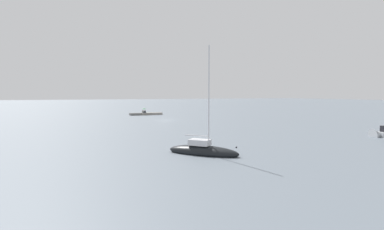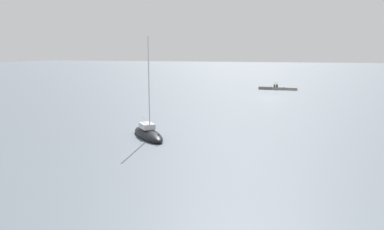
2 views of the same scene
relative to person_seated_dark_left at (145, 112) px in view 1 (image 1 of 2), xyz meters
name	(u,v)px [view 1 (image 1 of 2)]	position (x,y,z in m)	size (l,w,h in m)	color
ground_plane	(165,120)	(-0.23, 16.44, -0.87)	(500.00, 500.00, 0.00)	slate
seawall_pier	(146,114)	(-0.23, 0.00, -0.56)	(8.65, 1.86, 0.62)	gray
person_seated_dark_left	(145,112)	(0.00, 0.00, 0.00)	(0.45, 0.64, 0.73)	#1E2333
person_seated_grey_right	(143,112)	(0.56, 0.06, 0.00)	(0.45, 0.64, 0.73)	#1E2333
umbrella_open_green	(144,109)	(0.29, 0.03, 0.84)	(1.12, 1.12, 1.25)	black
sailboat_black_mid	(203,151)	(8.19, 53.06, -0.52)	(6.14, 6.46, 10.39)	black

